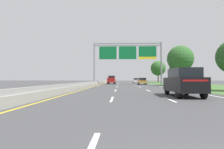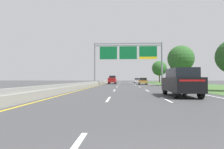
{
  "view_description": "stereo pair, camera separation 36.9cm",
  "coord_description": "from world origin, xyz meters",
  "px_view_note": "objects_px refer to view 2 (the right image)",
  "views": [
    {
      "loc": [
        -1.29,
        -1.48,
        1.32
      ],
      "look_at": [
        -2.72,
        29.72,
        2.07
      ],
      "focal_mm": 29.47,
      "sensor_mm": 36.0,
      "label": 1
    },
    {
      "loc": [
        -0.93,
        -1.46,
        1.32
      ],
      "look_at": [
        -2.72,
        29.72,
        2.07
      ],
      "focal_mm": 29.47,
      "sensor_mm": 36.0,
      "label": 2
    }
  ],
  "objects_px": {
    "car_gold_right_lane_sedan": "(143,81)",
    "roadside_tree_distant": "(159,68)",
    "overhead_sign_gantry": "(128,55)",
    "pickup_truck_red": "(112,80)",
    "car_black_right_lane_suv": "(181,82)",
    "car_white_right_lane_sedan": "(137,80)",
    "roadside_tree_far": "(178,69)",
    "roadside_tree_mid": "(181,59)"
  },
  "relations": [
    {
      "from": "car_gold_right_lane_sedan",
      "to": "roadside_tree_distant",
      "type": "relative_size",
      "value": 0.58
    },
    {
      "from": "roadside_tree_distant",
      "to": "overhead_sign_gantry",
      "type": "bearing_deg",
      "value": -115.34
    },
    {
      "from": "overhead_sign_gantry",
      "to": "roadside_tree_distant",
      "type": "relative_size",
      "value": 1.98
    },
    {
      "from": "pickup_truck_red",
      "to": "car_black_right_lane_suv",
      "type": "height_order",
      "value": "pickup_truck_red"
    },
    {
      "from": "car_gold_right_lane_sedan",
      "to": "car_white_right_lane_sedan",
      "type": "distance_m",
      "value": 16.95
    },
    {
      "from": "pickup_truck_red",
      "to": "car_black_right_lane_suv",
      "type": "bearing_deg",
      "value": -167.74
    },
    {
      "from": "roadside_tree_far",
      "to": "overhead_sign_gantry",
      "type": "bearing_deg",
      "value": -142.47
    },
    {
      "from": "overhead_sign_gantry",
      "to": "pickup_truck_red",
      "type": "xyz_separation_m",
      "value": [
        -3.98,
        9.36,
        -5.57
      ]
    },
    {
      "from": "car_gold_right_lane_sedan",
      "to": "roadside_tree_far",
      "type": "relative_size",
      "value": 0.72
    },
    {
      "from": "overhead_sign_gantry",
      "to": "roadside_tree_distant",
      "type": "xyz_separation_m",
      "value": [
        11.64,
        24.58,
        -1.62
      ]
    },
    {
      "from": "overhead_sign_gantry",
      "to": "car_black_right_lane_suv",
      "type": "relative_size",
      "value": 3.2
    },
    {
      "from": "car_gold_right_lane_sedan",
      "to": "roadside_tree_far",
      "type": "bearing_deg",
      "value": -52.28
    },
    {
      "from": "roadside_tree_far",
      "to": "car_gold_right_lane_sedan",
      "type": "bearing_deg",
      "value": -143.63
    },
    {
      "from": "car_black_right_lane_suv",
      "to": "roadside_tree_mid",
      "type": "relative_size",
      "value": 0.62
    },
    {
      "from": "car_white_right_lane_sedan",
      "to": "roadside_tree_far",
      "type": "distance_m",
      "value": 14.32
    },
    {
      "from": "roadside_tree_mid",
      "to": "roadside_tree_distant",
      "type": "bearing_deg",
      "value": 86.31
    },
    {
      "from": "roadside_tree_mid",
      "to": "roadside_tree_far",
      "type": "height_order",
      "value": "roadside_tree_mid"
    },
    {
      "from": "roadside_tree_mid",
      "to": "roadside_tree_far",
      "type": "relative_size",
      "value": 1.23
    },
    {
      "from": "car_white_right_lane_sedan",
      "to": "overhead_sign_gantry",
      "type": "bearing_deg",
      "value": 171.45
    },
    {
      "from": "car_gold_right_lane_sedan",
      "to": "roadside_tree_distant",
      "type": "height_order",
      "value": "roadside_tree_distant"
    },
    {
      "from": "car_black_right_lane_suv",
      "to": "car_white_right_lane_sedan",
      "type": "xyz_separation_m",
      "value": [
        0.36,
        46.2,
        -0.28
      ]
    },
    {
      "from": "car_black_right_lane_suv",
      "to": "car_white_right_lane_sedan",
      "type": "relative_size",
      "value": 1.06
    },
    {
      "from": "overhead_sign_gantry",
      "to": "car_white_right_lane_sedan",
      "type": "distance_m",
      "value": 21.12
    },
    {
      "from": "overhead_sign_gantry",
      "to": "pickup_truck_red",
      "type": "bearing_deg",
      "value": 113.06
    },
    {
      "from": "overhead_sign_gantry",
      "to": "roadside_tree_far",
      "type": "relative_size",
      "value": 2.45
    },
    {
      "from": "overhead_sign_gantry",
      "to": "car_white_right_lane_sedan",
      "type": "xyz_separation_m",
      "value": [
        3.52,
        19.99,
        -5.83
      ]
    },
    {
      "from": "car_gold_right_lane_sedan",
      "to": "roadside_tree_mid",
      "type": "height_order",
      "value": "roadside_tree_mid"
    },
    {
      "from": "pickup_truck_red",
      "to": "car_white_right_lane_sedan",
      "type": "bearing_deg",
      "value": -34.35
    },
    {
      "from": "car_black_right_lane_suv",
      "to": "roadside_tree_mid",
      "type": "height_order",
      "value": "roadside_tree_mid"
    },
    {
      "from": "pickup_truck_red",
      "to": "roadside_tree_distant",
      "type": "height_order",
      "value": "roadside_tree_distant"
    },
    {
      "from": "car_gold_right_lane_sedan",
      "to": "roadside_tree_far",
      "type": "height_order",
      "value": "roadside_tree_far"
    },
    {
      "from": "pickup_truck_red",
      "to": "roadside_tree_far",
      "type": "xyz_separation_m",
      "value": [
        18.06,
        1.45,
        2.84
      ]
    },
    {
      "from": "roadside_tree_far",
      "to": "car_black_right_lane_suv",
      "type": "bearing_deg",
      "value": -106.42
    },
    {
      "from": "overhead_sign_gantry",
      "to": "roadside_tree_far",
      "type": "height_order",
      "value": "overhead_sign_gantry"
    },
    {
      "from": "car_white_right_lane_sedan",
      "to": "roadside_tree_mid",
      "type": "distance_m",
      "value": 26.33
    },
    {
      "from": "roadside_tree_far",
      "to": "roadside_tree_mid",
      "type": "bearing_deg",
      "value": -105.21
    },
    {
      "from": "car_gold_right_lane_sedan",
      "to": "car_white_right_lane_sedan",
      "type": "height_order",
      "value": "same"
    },
    {
      "from": "car_black_right_lane_suv",
      "to": "roadside_tree_far",
      "type": "relative_size",
      "value": 0.77
    },
    {
      "from": "pickup_truck_red",
      "to": "roadside_tree_mid",
      "type": "distance_m",
      "value": 20.43
    },
    {
      "from": "roadside_tree_distant",
      "to": "roadside_tree_mid",
      "type": "bearing_deg",
      "value": -93.69
    },
    {
      "from": "overhead_sign_gantry",
      "to": "roadside_tree_far",
      "type": "bearing_deg",
      "value": 37.53
    },
    {
      "from": "overhead_sign_gantry",
      "to": "car_black_right_lane_suv",
      "type": "bearing_deg",
      "value": -83.11
    }
  ]
}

